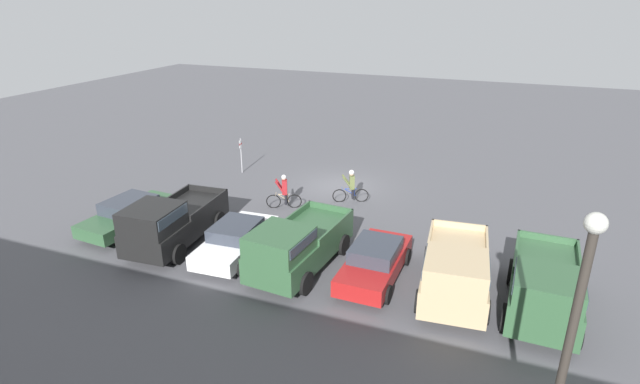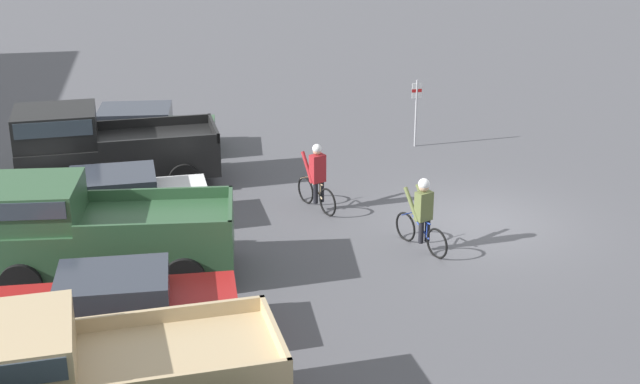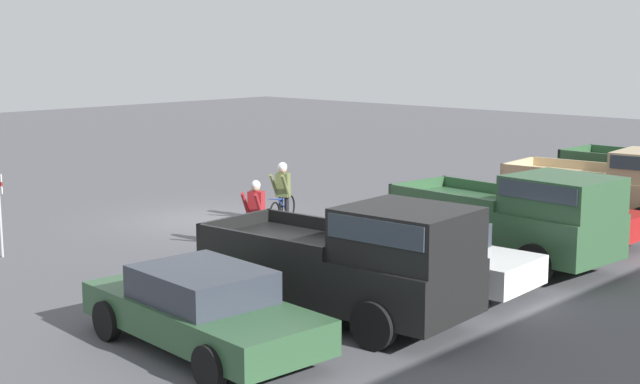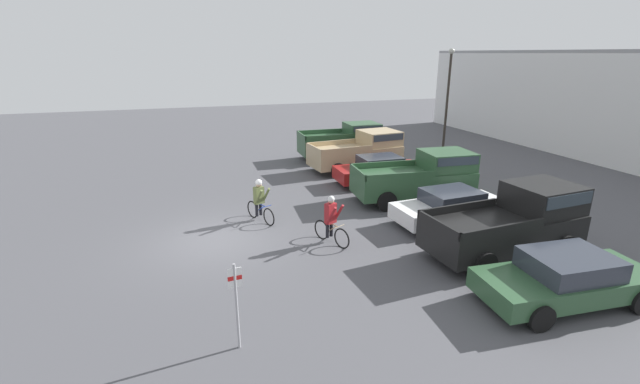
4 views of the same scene
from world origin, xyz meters
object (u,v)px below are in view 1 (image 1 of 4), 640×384
at_px(pickup_truck_0, 545,287).
at_px(lamppost, 567,352).
at_px(cyclist_0, 284,192).
at_px(sedan_2, 130,213).
at_px(sedan_0, 375,261).
at_px(pickup_truck_3, 170,222).
at_px(cyclist_1, 351,186).
at_px(sedan_1, 236,239).
at_px(pickup_truck_1, 455,270).
at_px(pickup_truck_2, 296,245).
at_px(fire_lane_sign, 241,152).

xyz_separation_m(pickup_truck_0, lamppost, (0.19, 6.95, 2.70)).
bearing_deg(cyclist_0, sedan_2, 40.26).
relative_size(sedan_0, pickup_truck_3, 0.83).
bearing_deg(cyclist_1, cyclist_0, 34.78).
relative_size(pickup_truck_3, cyclist_1, 3.09).
height_order(sedan_0, cyclist_1, cyclist_1).
xyz_separation_m(sedan_1, cyclist_1, (-2.51, -6.83, 0.19)).
height_order(pickup_truck_1, sedan_1, pickup_truck_1).
bearing_deg(sedan_1, sedan_2, -3.90).
relative_size(sedan_0, cyclist_1, 2.58).
distance_m(pickup_truck_1, sedan_1, 8.45).
xyz_separation_m(sedan_0, sedan_2, (11.20, -0.11, -0.01)).
xyz_separation_m(pickup_truck_1, sedan_1, (8.44, -0.02, -0.41)).
height_order(sedan_0, pickup_truck_2, pickup_truck_2).
bearing_deg(pickup_truck_2, sedan_0, -166.83).
bearing_deg(fire_lane_sign, cyclist_1, 165.75).
bearing_deg(pickup_truck_2, pickup_truck_1, -176.18).
relative_size(cyclist_1, fire_lane_sign, 0.83).
relative_size(sedan_2, lamppost, 0.73).
distance_m(sedan_2, fire_lane_sign, 8.36).
bearing_deg(sedan_2, lamppost, 155.99).
height_order(pickup_truck_0, sedan_2, pickup_truck_0).
xyz_separation_m(sedan_1, fire_lane_sign, (4.79, -8.68, 0.58)).
height_order(sedan_2, cyclist_1, cyclist_1).
height_order(pickup_truck_2, cyclist_0, pickup_truck_2).
xyz_separation_m(cyclist_0, cyclist_1, (-2.76, -1.92, 0.02)).
relative_size(pickup_truck_0, sedan_0, 1.12).
bearing_deg(sedan_2, sedan_0, 179.42).
bearing_deg(pickup_truck_3, fire_lane_sign, -77.54).
distance_m(pickup_truck_2, fire_lane_sign, 11.81).
bearing_deg(fire_lane_sign, pickup_truck_3, 102.46).
xyz_separation_m(pickup_truck_0, fire_lane_sign, (15.98, -8.74, 0.13)).
bearing_deg(pickup_truck_1, sedan_0, -5.73).
distance_m(cyclist_0, fire_lane_sign, 5.91).
xyz_separation_m(fire_lane_sign, lamppost, (-15.79, 15.69, 2.58)).
height_order(pickup_truck_2, pickup_truck_3, pickup_truck_3).
distance_m(cyclist_0, cyclist_1, 3.36).
distance_m(pickup_truck_1, sedan_2, 14.05).
height_order(pickup_truck_1, fire_lane_sign, pickup_truck_1).
height_order(pickup_truck_3, cyclist_1, pickup_truck_3).
xyz_separation_m(sedan_0, fire_lane_sign, (10.39, -8.41, 0.54)).
bearing_deg(sedan_0, fire_lane_sign, -39.00).
bearing_deg(cyclist_1, sedan_0, 115.26).
bearing_deg(pickup_truck_1, sedan_2, -1.63).
bearing_deg(cyclist_1, pickup_truck_2, 92.05).
height_order(pickup_truck_0, fire_lane_sign, pickup_truck_0).
xyz_separation_m(sedan_0, sedan_1, (5.60, 0.27, -0.04)).
xyz_separation_m(pickup_truck_0, pickup_truck_1, (2.75, -0.05, -0.04)).
xyz_separation_m(pickup_truck_1, fire_lane_sign, (13.23, -8.70, 0.16)).
bearing_deg(fire_lane_sign, lamppost, 135.18).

